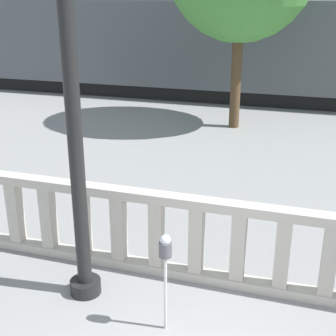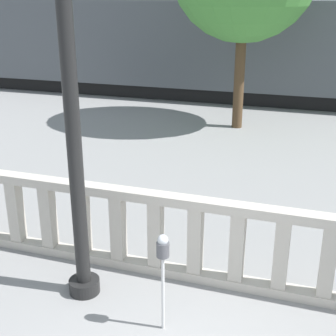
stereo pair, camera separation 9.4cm
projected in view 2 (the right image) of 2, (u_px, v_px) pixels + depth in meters
balustrade at (237, 247)px, 6.61m from camera, size 16.94×0.24×1.32m
lamppost at (71, 97)px, 5.73m from camera, size 0.44×0.44×5.89m
parking_meter at (163, 256)px, 5.61m from camera, size 0.16×0.16×1.34m
train_near at (207, 48)px, 18.76m from camera, size 21.93×2.85×4.40m
train_far at (178, 31)px, 27.67m from camera, size 28.64×2.92×4.30m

